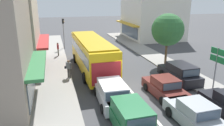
{
  "coord_description": "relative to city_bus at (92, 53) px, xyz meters",
  "views": [
    {
      "loc": [
        -5.53,
        -14.12,
        6.99
      ],
      "look_at": [
        -0.49,
        4.41,
        1.2
      ],
      "focal_mm": 35.0,
      "sensor_mm": 36.0,
      "label": 1
    }
  ],
  "objects": [
    {
      "name": "ground_plane",
      "position": [
        2.06,
        -6.14,
        -1.88
      ],
      "size": [
        140.0,
        140.0,
        0.0
      ],
      "primitive_type": "plane",
      "color": "#3F3F42"
    },
    {
      "name": "pedestrian_browsing_midblock",
      "position": [
        -3.02,
        6.37,
        -0.81
      ],
      "size": [
        0.24,
        0.57,
        1.63
      ],
      "color": "#4C4742",
      "rests_on": "sidewalk_left"
    },
    {
      "name": "shopfront_mid_block",
      "position": [
        -8.11,
        2.85,
        1.91
      ],
      "size": [
        7.45,
        8.42,
        7.6
      ],
      "color": "beige",
      "rests_on": "ground"
    },
    {
      "name": "pedestrian_with_handbag_near",
      "position": [
        -2.37,
        -1.67,
        -0.81
      ],
      "size": [
        0.6,
        0.5,
        1.63
      ],
      "color": "#4C4742",
      "rests_on": "sidewalk_left"
    },
    {
      "name": "street_tree_right",
      "position": [
        7.99,
        -0.04,
        1.9
      ],
      "size": [
        3.34,
        3.34,
        5.46
      ],
      "color": "brown",
      "rests_on": "ground"
    },
    {
      "name": "building_right_far",
      "position": [
        13.55,
        15.58,
        2.7
      ],
      "size": [
        9.44,
        10.11,
        9.18
      ],
      "color": "silver",
      "rests_on": "ground"
    },
    {
      "name": "city_bus",
      "position": [
        0.0,
        0.0,
        0.0
      ],
      "size": [
        2.95,
        10.92,
        3.23
      ],
      "color": "yellow",
      "rests_on": "ground"
    },
    {
      "name": "wagon_queue_gap_filler",
      "position": [
        0.08,
        -7.11,
        -1.14
      ],
      "size": [
        2.03,
        4.55,
        1.58
      ],
      "color": "silver",
      "rests_on": "ground"
    },
    {
      "name": "traffic_light_downstreet",
      "position": [
        -2.03,
        10.84,
        0.97
      ],
      "size": [
        0.33,
        0.24,
        4.2
      ],
      "color": "gray",
      "rests_on": "ground"
    },
    {
      "name": "sidewalk_left",
      "position": [
        -4.74,
        -0.14,
        -1.81
      ],
      "size": [
        5.2,
        44.0,
        0.14
      ],
      "primitive_type": "cube",
      "color": "gray",
      "rests_on": "ground"
    },
    {
      "name": "wagon_behind_bus_mid",
      "position": [
        0.25,
        -10.31,
        -1.14
      ],
      "size": [
        1.98,
        4.52,
        1.58
      ],
      "color": "#1E6638",
      "rests_on": "ground"
    },
    {
      "name": "directional_road_sign",
      "position": [
        7.76,
        -7.73,
        0.82
      ],
      "size": [
        0.1,
        1.4,
        3.6
      ],
      "color": "gray",
      "rests_on": "ground"
    },
    {
      "name": "kerb_right",
      "position": [
        8.26,
        -0.14,
        -1.82
      ],
      "size": [
        2.8,
        44.0,
        0.12
      ],
      "primitive_type": "cube",
      "color": "gray",
      "rests_on": "ground"
    },
    {
      "name": "sedan_adjacent_lane_lead",
      "position": [
        4.09,
        -7.08,
        -1.22
      ],
      "size": [
        2.01,
        4.26,
        1.47
      ],
      "color": "#561E19",
      "rests_on": "ground"
    },
    {
      "name": "sedan_behind_bus_near",
      "position": [
        3.88,
        -11.02,
        -1.22
      ],
      "size": [
        1.98,
        4.24,
        1.47
      ],
      "color": "#9EA3A8",
      "rests_on": "ground"
    },
    {
      "name": "lane_centre_line",
      "position": [
        2.06,
        -2.14,
        -1.88
      ],
      "size": [
        0.2,
        28.0,
        0.01
      ],
      "primitive_type": "cube",
      "color": "silver",
      "rests_on": "ground"
    },
    {
      "name": "parked_wagon_kerb_second",
      "position": [
        6.83,
        -4.66,
        -1.14
      ],
      "size": [
        2.0,
        4.53,
        1.58
      ],
      "color": "black",
      "rests_on": "ground"
    }
  ]
}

